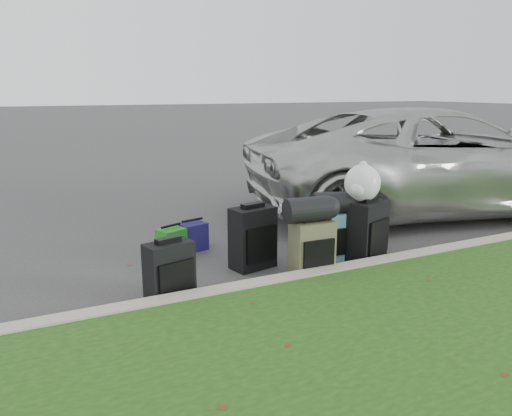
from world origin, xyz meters
name	(u,v)px	position (x,y,z in m)	size (l,w,h in m)	color
ground	(271,255)	(0.00, 0.00, 0.00)	(120.00, 120.00, 0.00)	#383535
curb	(317,277)	(0.00, -1.00, 0.07)	(120.00, 0.18, 0.15)	#9E937F
suv	(435,160)	(3.39, 0.85, 0.83)	(2.75, 5.97, 1.66)	#B7B7B2
suitcase_small_black	(169,271)	(-1.43, -0.69, 0.28)	(0.44, 0.24, 0.55)	black
suitcase_large_black_left	(253,238)	(-0.37, -0.27, 0.34)	(0.47, 0.28, 0.68)	black
suitcase_olive	(312,249)	(0.09, -0.76, 0.30)	(0.43, 0.27, 0.60)	#46452D
suitcase_teal	(328,237)	(0.50, -0.44, 0.28)	(0.39, 0.23, 0.56)	teal
suitcase_large_black_right	(367,231)	(0.93, -0.62, 0.35)	(0.46, 0.28, 0.69)	black
tote_green	(171,243)	(-1.07, 0.50, 0.17)	(0.30, 0.24, 0.33)	#1F811C
tote_navy	(193,236)	(-0.76, 0.62, 0.17)	(0.32, 0.25, 0.34)	#1C1752
duffel_left	(308,209)	(0.03, -0.75, 0.73)	(0.26, 0.26, 0.48)	black
duffel_right	(333,202)	(0.56, -0.43, 0.68)	(0.24, 0.24, 0.44)	black
trash_bag	(362,183)	(0.87, -0.56, 0.90)	(0.41, 0.41, 0.41)	white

